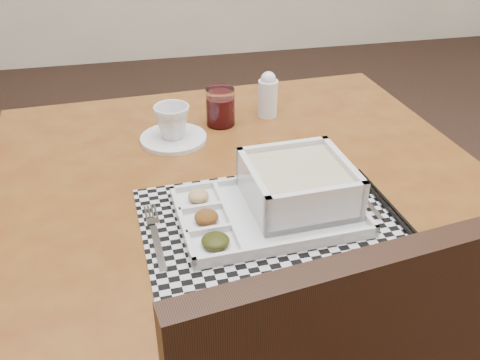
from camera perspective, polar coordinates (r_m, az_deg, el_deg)
The scene contains 11 objects.
floor at distance 1.96m, azimuth 5.66°, elevation -10.57°, with size 5.00×5.00×0.00m, color black.
dining_table at distance 1.10m, azimuth 0.63°, elevation -3.78°, with size 1.05×1.05×0.75m.
placemat at distance 0.95m, azimuth 2.96°, elevation -4.31°, with size 0.44×0.32×0.00m, color #B4B3BC.
serving_tray at distance 0.96m, azimuth 5.20°, elevation -1.44°, with size 0.33×0.24×0.09m.
fork at distance 0.92m, azimuth -8.96°, elevation -5.72°, with size 0.03×0.19×0.00m.
spoon at distance 1.08m, azimuth 11.48°, elevation 0.02°, with size 0.04×0.18×0.01m.
chopsticks at distance 1.02m, azimuth 15.24°, elevation -2.35°, with size 0.03×0.24×0.01m.
saucer at distance 1.22m, azimuth -7.11°, elevation 4.42°, with size 0.15×0.15×0.01m, color silver.
cup at distance 1.20m, azimuth -7.24°, elevation 6.21°, with size 0.08×0.08×0.07m, color silver.
juice_glass at distance 1.27m, azimuth -2.10°, elevation 7.64°, with size 0.07×0.07×0.09m.
creamer_bottle at distance 1.32m, azimuth 2.99°, elevation 9.05°, with size 0.05×0.05×0.11m.
Camera 1 is at (-0.49, -1.36, 1.31)m, focal length 40.00 mm.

